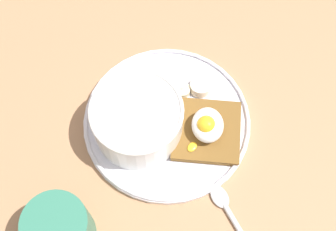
{
  "coord_description": "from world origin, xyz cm",
  "views": [
    {
      "loc": [
        -29.11,
        0.18,
        69.35
      ],
      "look_at": [
        0.0,
        0.0,
        5.0
      ],
      "focal_mm": 50.0,
      "sensor_mm": 36.0,
      "label": 1
    }
  ],
  "objects_px": {
    "oatmeal_bowl": "(139,119)",
    "toast_slice": "(208,131)",
    "spoon": "(230,212)",
    "poached_egg": "(208,125)",
    "banana_slice_left": "(202,87)",
    "coffee_mug": "(61,229)",
    "banana_slice_front": "(183,90)",
    "banana_slice_back": "(163,79)"
  },
  "relations": [
    {
      "from": "oatmeal_bowl",
      "to": "banana_slice_back",
      "type": "xyz_separation_m",
      "value": [
        0.08,
        -0.04,
        -0.03
      ]
    },
    {
      "from": "toast_slice",
      "to": "poached_egg",
      "type": "relative_size",
      "value": 1.66
    },
    {
      "from": "poached_egg",
      "to": "banana_slice_back",
      "type": "xyz_separation_m",
      "value": [
        0.09,
        0.07,
        -0.03
      ]
    },
    {
      "from": "oatmeal_bowl",
      "to": "toast_slice",
      "type": "bearing_deg",
      "value": -94.07
    },
    {
      "from": "oatmeal_bowl",
      "to": "banana_slice_front",
      "type": "height_order",
      "value": "oatmeal_bowl"
    },
    {
      "from": "coffee_mug",
      "to": "spoon",
      "type": "relative_size",
      "value": 0.78
    },
    {
      "from": "oatmeal_bowl",
      "to": "banana_slice_left",
      "type": "xyz_separation_m",
      "value": [
        0.07,
        -0.1,
        -0.03
      ]
    },
    {
      "from": "poached_egg",
      "to": "spoon",
      "type": "bearing_deg",
      "value": -166.34
    },
    {
      "from": "oatmeal_bowl",
      "to": "banana_slice_front",
      "type": "relative_size",
      "value": 4.59
    },
    {
      "from": "poached_egg",
      "to": "coffee_mug",
      "type": "distance_m",
      "value": 0.25
    },
    {
      "from": "oatmeal_bowl",
      "to": "toast_slice",
      "type": "relative_size",
      "value": 1.23
    },
    {
      "from": "banana_slice_front",
      "to": "coffee_mug",
      "type": "height_order",
      "value": "coffee_mug"
    },
    {
      "from": "banana_slice_left",
      "to": "banana_slice_back",
      "type": "bearing_deg",
      "value": 75.47
    },
    {
      "from": "banana_slice_front",
      "to": "coffee_mug",
      "type": "bearing_deg",
      "value": 142.89
    },
    {
      "from": "spoon",
      "to": "banana_slice_back",
      "type": "bearing_deg",
      "value": 24.32
    },
    {
      "from": "banana_slice_front",
      "to": "spoon",
      "type": "height_order",
      "value": "banana_slice_front"
    },
    {
      "from": "toast_slice",
      "to": "spoon",
      "type": "xyz_separation_m",
      "value": [
        -0.12,
        -0.03,
        -0.01
      ]
    },
    {
      "from": "toast_slice",
      "to": "banana_slice_left",
      "type": "distance_m",
      "value": 0.08
    },
    {
      "from": "oatmeal_bowl",
      "to": "toast_slice",
      "type": "distance_m",
      "value": 0.11
    },
    {
      "from": "coffee_mug",
      "to": "poached_egg",
      "type": "bearing_deg",
      "value": -53.64
    },
    {
      "from": "coffee_mug",
      "to": "banana_slice_back",
      "type": "bearing_deg",
      "value": -29.42
    },
    {
      "from": "toast_slice",
      "to": "oatmeal_bowl",
      "type": "bearing_deg",
      "value": 85.93
    },
    {
      "from": "spoon",
      "to": "poached_egg",
      "type": "bearing_deg",
      "value": 13.66
    },
    {
      "from": "banana_slice_back",
      "to": "spoon",
      "type": "xyz_separation_m",
      "value": [
        -0.21,
        -0.1,
        -0.01
      ]
    },
    {
      "from": "toast_slice",
      "to": "banana_slice_front",
      "type": "xyz_separation_m",
      "value": [
        0.07,
        0.04,
        -0.0
      ]
    },
    {
      "from": "banana_slice_left",
      "to": "coffee_mug",
      "type": "bearing_deg",
      "value": 138.86
    },
    {
      "from": "toast_slice",
      "to": "banana_slice_front",
      "type": "height_order",
      "value": "toast_slice"
    },
    {
      "from": "poached_egg",
      "to": "banana_slice_back",
      "type": "bearing_deg",
      "value": 35.85
    },
    {
      "from": "banana_slice_front",
      "to": "banana_slice_left",
      "type": "relative_size",
      "value": 0.78
    },
    {
      "from": "toast_slice",
      "to": "banana_slice_front",
      "type": "distance_m",
      "value": 0.08
    },
    {
      "from": "oatmeal_bowl",
      "to": "banana_slice_back",
      "type": "distance_m",
      "value": 0.1
    },
    {
      "from": "toast_slice",
      "to": "poached_egg",
      "type": "height_order",
      "value": "poached_egg"
    },
    {
      "from": "oatmeal_bowl",
      "to": "toast_slice",
      "type": "xyz_separation_m",
      "value": [
        -0.01,
        -0.1,
        -0.03
      ]
    },
    {
      "from": "banana_slice_left",
      "to": "coffee_mug",
      "type": "relative_size",
      "value": 0.44
    },
    {
      "from": "poached_egg",
      "to": "spoon",
      "type": "xyz_separation_m",
      "value": [
        -0.12,
        -0.03,
        -0.04
      ]
    },
    {
      "from": "spoon",
      "to": "banana_slice_front",
      "type": "bearing_deg",
      "value": 18.63
    },
    {
      "from": "oatmeal_bowl",
      "to": "banana_slice_back",
      "type": "relative_size",
      "value": 4.02
    },
    {
      "from": "banana_slice_front",
      "to": "spoon",
      "type": "relative_size",
      "value": 0.27
    },
    {
      "from": "banana_slice_left",
      "to": "spoon",
      "type": "relative_size",
      "value": 0.34
    },
    {
      "from": "banana_slice_left",
      "to": "toast_slice",
      "type": "bearing_deg",
      "value": -175.15
    },
    {
      "from": "banana_slice_front",
      "to": "banana_slice_left",
      "type": "xyz_separation_m",
      "value": [
        0.0,
        -0.03,
        0.0
      ]
    },
    {
      "from": "oatmeal_bowl",
      "to": "coffee_mug",
      "type": "xyz_separation_m",
      "value": [
        -0.16,
        0.1,
        -0.0
      ]
    }
  ]
}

